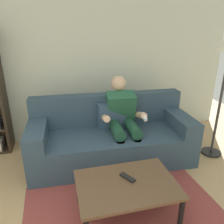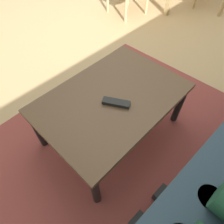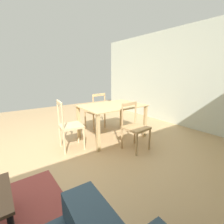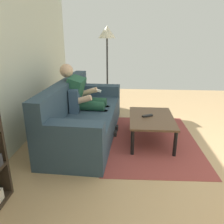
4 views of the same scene
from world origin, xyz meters
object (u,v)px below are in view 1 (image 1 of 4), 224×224
tv_remote (127,177)px  coffee_table (127,187)px  couch (111,137)px  person_lounging (122,118)px

tv_remote → coffee_table: bearing=-143.7°
couch → coffee_table: size_ratio=2.36×
couch → coffee_table: couch is taller
person_lounging → tv_remote: 1.08m
coffee_table → tv_remote: 0.09m
couch → tv_remote: size_ratio=13.09×
person_lounging → coffee_table: size_ratio=1.20×
tv_remote → couch: bearing=55.4°
person_lounging → coffee_table: 1.15m
coffee_table → tv_remote: size_ratio=5.56×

